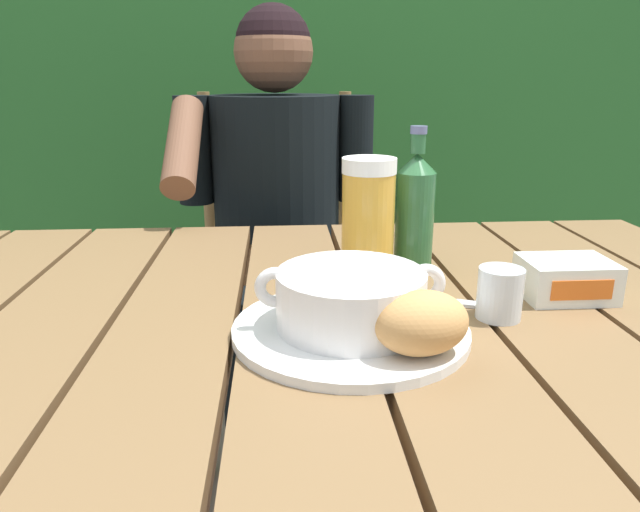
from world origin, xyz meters
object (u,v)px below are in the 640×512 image
at_px(chair_near_diner, 279,278).
at_px(water_glass_small, 500,293).
at_px(butter_tub, 566,279).
at_px(bread_roll, 421,323).
at_px(serving_plate, 350,330).
at_px(soup_bowl, 351,298).
at_px(person_eating, 276,216).
at_px(beer_bottle, 415,209).
at_px(beer_glass, 368,218).
at_px(table_knife, 443,300).

relative_size(chair_near_diner, water_glass_small, 14.92).
distance_m(chair_near_diner, butter_tub, 1.02).
xyz_separation_m(water_glass_small, butter_tub, (0.12, 0.07, -0.01)).
distance_m(bread_roll, butter_tub, 0.31).
bearing_deg(serving_plate, chair_near_diner, 95.14).
height_order(chair_near_diner, soup_bowl, chair_near_diner).
bearing_deg(person_eating, serving_plate, -83.34).
bearing_deg(person_eating, butter_tub, -58.90).
height_order(person_eating, serving_plate, person_eating).
height_order(serving_plate, butter_tub, butter_tub).
bearing_deg(beer_bottle, beer_glass, -157.64).
height_order(person_eating, water_glass_small, person_eating).
bearing_deg(beer_bottle, serving_plate, -117.81).
height_order(person_eating, beer_glass, person_eating).
height_order(soup_bowl, bread_roll, soup_bowl).
relative_size(butter_tub, table_knife, 0.85).
bearing_deg(water_glass_small, serving_plate, -169.45).
relative_size(person_eating, beer_bottle, 5.32).
distance_m(person_eating, butter_tub, 0.80).
bearing_deg(serving_plate, water_glass_small, 10.55).
relative_size(chair_near_diner, beer_bottle, 4.41).
distance_m(serving_plate, bread_roll, 0.11).
bearing_deg(bread_roll, person_eating, 100.43).
xyz_separation_m(chair_near_diner, beer_bottle, (0.22, -0.73, 0.37)).
relative_size(person_eating, soup_bowl, 5.29).
height_order(chair_near_diner, serving_plate, chair_near_diner).
xyz_separation_m(soup_bowl, beer_glass, (0.05, 0.22, 0.04)).
relative_size(beer_glass, water_glass_small, 2.74).
xyz_separation_m(bread_roll, water_glass_small, (0.13, 0.12, -0.01)).
bearing_deg(table_knife, bread_roll, -113.62).
distance_m(beer_glass, table_knife, 0.18).
bearing_deg(soup_bowl, butter_tub, 17.82).
bearing_deg(beer_bottle, person_eating, 113.09).
bearing_deg(serving_plate, person_eating, 96.66).
distance_m(water_glass_small, table_knife, 0.08).
height_order(bread_roll, beer_bottle, beer_bottle).
relative_size(chair_near_diner, serving_plate, 3.49).
xyz_separation_m(person_eating, table_knife, (0.23, -0.69, 0.04)).
bearing_deg(person_eating, chair_near_diner, 89.17).
bearing_deg(butter_tub, person_eating, 121.10).
bearing_deg(beer_glass, soup_bowl, -103.55).
bearing_deg(person_eating, soup_bowl, -83.34).
bearing_deg(water_glass_small, beer_glass, 128.23).
bearing_deg(serving_plate, beer_bottle, 62.19).
distance_m(beer_glass, water_glass_small, 0.24).
relative_size(bread_roll, table_knife, 0.85).
relative_size(person_eating, table_knife, 8.47).
bearing_deg(water_glass_small, table_knife, 136.02).
bearing_deg(butter_tub, table_knife, -176.52).
distance_m(serving_plate, table_knife, 0.17).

